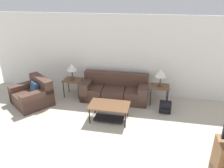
{
  "coord_description": "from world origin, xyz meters",
  "views": [
    {
      "loc": [
        1.12,
        -2.31,
        3.22
      ],
      "look_at": [
        0.0,
        3.26,
        0.8
      ],
      "focal_mm": 35.0,
      "sensor_mm": 36.0,
      "label": 1
    }
  ],
  "objects_px": {
    "side_table_right": "(160,88)",
    "backpack": "(165,107)",
    "side_table_left": "(73,81)",
    "table_lamp_right": "(161,73)",
    "coffee_table": "(109,109)",
    "table_lamp_left": "(72,67)",
    "couch": "(115,90)",
    "armchair": "(33,95)"
  },
  "relations": [
    {
      "from": "side_table_right",
      "to": "backpack",
      "type": "distance_m",
      "value": 0.68
    },
    {
      "from": "side_table_left",
      "to": "table_lamp_right",
      "type": "xyz_separation_m",
      "value": [
        2.78,
        0.0,
        0.47
      ]
    },
    {
      "from": "coffee_table",
      "to": "table_lamp_left",
      "type": "distance_m",
      "value": 2.04
    },
    {
      "from": "coffee_table",
      "to": "backpack",
      "type": "bearing_deg",
      "value": 25.22
    },
    {
      "from": "table_lamp_right",
      "to": "coffee_table",
      "type": "bearing_deg",
      "value": -136.07
    },
    {
      "from": "coffee_table",
      "to": "backpack",
      "type": "xyz_separation_m",
      "value": [
        1.49,
        0.7,
        -0.18
      ]
    },
    {
      "from": "table_lamp_right",
      "to": "backpack",
      "type": "relative_size",
      "value": 1.56
    },
    {
      "from": "side_table_right",
      "to": "table_lamp_right",
      "type": "distance_m",
      "value": 0.47
    },
    {
      "from": "couch",
      "to": "coffee_table",
      "type": "bearing_deg",
      "value": -85.88
    },
    {
      "from": "couch",
      "to": "side_table_right",
      "type": "bearing_deg",
      "value": -0.82
    },
    {
      "from": "armchair",
      "to": "side_table_right",
      "type": "distance_m",
      "value": 3.88
    },
    {
      "from": "armchair",
      "to": "side_table_right",
      "type": "height_order",
      "value": "armchair"
    },
    {
      "from": "couch",
      "to": "side_table_right",
      "type": "distance_m",
      "value": 1.41
    },
    {
      "from": "coffee_table",
      "to": "side_table_right",
      "type": "relative_size",
      "value": 1.83
    },
    {
      "from": "coffee_table",
      "to": "side_table_left",
      "type": "relative_size",
      "value": 1.83
    },
    {
      "from": "table_lamp_right",
      "to": "armchair",
      "type": "bearing_deg",
      "value": -168.3
    },
    {
      "from": "side_table_right",
      "to": "side_table_left",
      "type": "bearing_deg",
      "value": 180.0
    },
    {
      "from": "table_lamp_left",
      "to": "side_table_left",
      "type": "bearing_deg",
      "value": -80.54
    },
    {
      "from": "armchair",
      "to": "table_lamp_left",
      "type": "bearing_deg",
      "value": 37.91
    },
    {
      "from": "armchair",
      "to": "coffee_table",
      "type": "xyz_separation_m",
      "value": [
        2.49,
        -0.47,
        0.06
      ]
    },
    {
      "from": "side_table_left",
      "to": "table_lamp_left",
      "type": "height_order",
      "value": "table_lamp_left"
    },
    {
      "from": "couch",
      "to": "armchair",
      "type": "xyz_separation_m",
      "value": [
        -2.4,
        -0.81,
        -0.01
      ]
    },
    {
      "from": "table_lamp_right",
      "to": "couch",
      "type": "bearing_deg",
      "value": 179.18
    },
    {
      "from": "side_table_right",
      "to": "table_lamp_left",
      "type": "xyz_separation_m",
      "value": [
        -2.78,
        0.0,
        0.47
      ]
    },
    {
      "from": "table_lamp_left",
      "to": "table_lamp_right",
      "type": "distance_m",
      "value": 2.78
    },
    {
      "from": "armchair",
      "to": "side_table_left",
      "type": "relative_size",
      "value": 2.54
    },
    {
      "from": "backpack",
      "to": "couch",
      "type": "bearing_deg",
      "value": 160.04
    },
    {
      "from": "armchair",
      "to": "side_table_left",
      "type": "height_order",
      "value": "armchair"
    },
    {
      "from": "side_table_left",
      "to": "side_table_right",
      "type": "bearing_deg",
      "value": 0.0
    },
    {
      "from": "couch",
      "to": "table_lamp_left",
      "type": "height_order",
      "value": "table_lamp_left"
    },
    {
      "from": "couch",
      "to": "table_lamp_right",
      "type": "height_order",
      "value": "table_lamp_right"
    },
    {
      "from": "armchair",
      "to": "couch",
      "type": "bearing_deg",
      "value": 18.55
    },
    {
      "from": "backpack",
      "to": "coffee_table",
      "type": "bearing_deg",
      "value": -154.78
    },
    {
      "from": "armchair",
      "to": "side_table_left",
      "type": "xyz_separation_m",
      "value": [
        1.01,
        0.79,
        0.23
      ]
    },
    {
      "from": "side_table_right",
      "to": "table_lamp_left",
      "type": "height_order",
      "value": "table_lamp_left"
    },
    {
      "from": "side_table_left",
      "to": "side_table_right",
      "type": "relative_size",
      "value": 1.0
    },
    {
      "from": "armchair",
      "to": "side_table_right",
      "type": "xyz_separation_m",
      "value": [
        3.79,
        0.79,
        0.23
      ]
    },
    {
      "from": "side_table_right",
      "to": "backpack",
      "type": "relative_size",
      "value": 1.7
    },
    {
      "from": "side_table_left",
      "to": "side_table_right",
      "type": "distance_m",
      "value": 2.78
    },
    {
      "from": "side_table_left",
      "to": "table_lamp_right",
      "type": "height_order",
      "value": "table_lamp_right"
    },
    {
      "from": "side_table_left",
      "to": "backpack",
      "type": "bearing_deg",
      "value": -10.55
    },
    {
      "from": "couch",
      "to": "side_table_left",
      "type": "bearing_deg",
      "value": -179.18
    }
  ]
}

